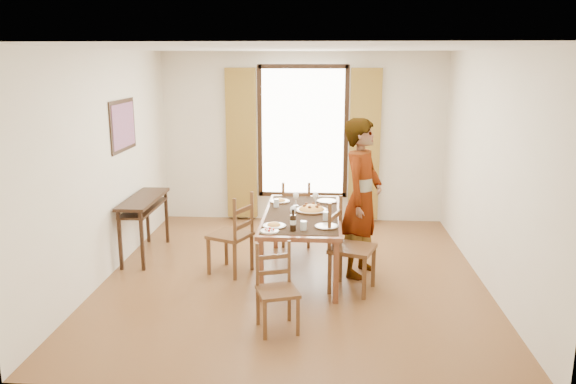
# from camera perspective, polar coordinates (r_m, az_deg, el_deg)

# --- Properties ---
(ground) EXTENTS (5.00, 5.00, 0.00)m
(ground) POSITION_cam_1_polar(r_m,az_deg,el_deg) (6.94, 0.59, -8.46)
(ground) COLOR brown
(ground) RESTS_ON ground
(room_shell) EXTENTS (4.60, 5.10, 2.74)m
(room_shell) POSITION_cam_1_polar(r_m,az_deg,el_deg) (6.66, 0.64, 4.38)
(room_shell) COLOR white
(room_shell) RESTS_ON ground
(console_table) EXTENTS (0.38, 1.20, 0.80)m
(console_table) POSITION_cam_1_polar(r_m,az_deg,el_deg) (7.67, -14.46, -1.39)
(console_table) COLOR black
(console_table) RESTS_ON ground
(dining_table) EXTENTS (0.93, 1.90, 0.76)m
(dining_table) POSITION_cam_1_polar(r_m,az_deg,el_deg) (6.84, 1.44, -2.68)
(dining_table) COLOR brown
(dining_table) RESTS_ON ground
(chair_west) EXTENTS (0.59, 0.59, 1.01)m
(chair_west) POSITION_cam_1_polar(r_m,az_deg,el_deg) (6.91, -5.65, -4.50)
(chair_west) COLOR brown
(chair_west) RESTS_ON ground
(chair_north) EXTENTS (0.43, 0.43, 0.94)m
(chair_north) POSITION_cam_1_polar(r_m,az_deg,el_deg) (7.93, 0.83, -2.34)
(chair_north) COLOR brown
(chair_north) RESTS_ON ground
(chair_south) EXTENTS (0.47, 0.47, 0.85)m
(chair_south) POSITION_cam_1_polar(r_m,az_deg,el_deg) (5.51, -1.14, -10.02)
(chair_south) COLOR brown
(chair_south) RESTS_ON ground
(chair_east) EXTENTS (0.59, 0.59, 1.05)m
(chair_east) POSITION_cam_1_polar(r_m,az_deg,el_deg) (6.41, 6.22, -5.77)
(chair_east) COLOR brown
(chair_east) RESTS_ON ground
(man) EXTENTS (1.03, 0.96, 1.91)m
(man) POSITION_cam_1_polar(r_m,az_deg,el_deg) (6.78, 7.52, -0.62)
(man) COLOR #93979B
(man) RESTS_ON ground
(plate_sw) EXTENTS (0.27, 0.27, 0.05)m
(plate_sw) POSITION_cam_1_polar(r_m,az_deg,el_deg) (6.27, -1.44, -3.31)
(plate_sw) COLOR silver
(plate_sw) RESTS_ON dining_table
(plate_se) EXTENTS (0.27, 0.27, 0.05)m
(plate_se) POSITION_cam_1_polar(r_m,az_deg,el_deg) (6.26, 3.96, -3.37)
(plate_se) COLOR silver
(plate_se) RESTS_ON dining_table
(plate_nw) EXTENTS (0.27, 0.27, 0.05)m
(plate_nw) POSITION_cam_1_polar(r_m,az_deg,el_deg) (7.34, -0.86, -0.82)
(plate_nw) COLOR silver
(plate_nw) RESTS_ON dining_table
(plate_ne) EXTENTS (0.27, 0.27, 0.05)m
(plate_ne) POSITION_cam_1_polar(r_m,az_deg,el_deg) (7.37, 3.97, -0.80)
(plate_ne) COLOR silver
(plate_ne) RESTS_ON dining_table
(pasta_platter) EXTENTS (0.40, 0.40, 0.10)m
(pasta_platter) POSITION_cam_1_polar(r_m,az_deg,el_deg) (6.89, 2.41, -1.58)
(pasta_platter) COLOR #BB5F18
(pasta_platter) RESTS_ON dining_table
(caprese_plate) EXTENTS (0.20, 0.20, 0.04)m
(caprese_plate) POSITION_cam_1_polar(r_m,az_deg,el_deg) (6.09, -1.90, -3.87)
(caprese_plate) COLOR silver
(caprese_plate) RESTS_ON dining_table
(wine_glass_a) EXTENTS (0.08, 0.08, 0.18)m
(wine_glass_a) POSITION_cam_1_polar(r_m,az_deg,el_deg) (6.46, 0.52, -2.19)
(wine_glass_a) COLOR white
(wine_glass_a) RESTS_ON dining_table
(wine_glass_b) EXTENTS (0.08, 0.08, 0.18)m
(wine_glass_b) POSITION_cam_1_polar(r_m,az_deg,el_deg) (7.14, 2.82, -0.71)
(wine_glass_b) COLOR white
(wine_glass_b) RESTS_ON dining_table
(wine_glass_c) EXTENTS (0.08, 0.08, 0.18)m
(wine_glass_c) POSITION_cam_1_polar(r_m,az_deg,el_deg) (7.13, 0.81, -0.71)
(wine_glass_c) COLOR white
(wine_glass_c) RESTS_ON dining_table
(tumbler_a) EXTENTS (0.07, 0.07, 0.10)m
(tumbler_a) POSITION_cam_1_polar(r_m,az_deg,el_deg) (6.53, 3.88, -2.45)
(tumbler_a) COLOR silver
(tumbler_a) RESTS_ON dining_table
(tumbler_b) EXTENTS (0.07, 0.07, 0.10)m
(tumbler_b) POSITION_cam_1_polar(r_m,az_deg,el_deg) (7.10, -1.20, -1.13)
(tumbler_b) COLOR silver
(tumbler_b) RESTS_ON dining_table
(tumbler_c) EXTENTS (0.07, 0.07, 0.10)m
(tumbler_c) POSITION_cam_1_polar(r_m,az_deg,el_deg) (6.15, 1.58, -3.42)
(tumbler_c) COLOR silver
(tumbler_c) RESTS_ON dining_table
(wine_bottle) EXTENTS (0.07, 0.07, 0.25)m
(wine_bottle) POSITION_cam_1_polar(r_m,az_deg,el_deg) (6.09, 0.52, -2.86)
(wine_bottle) COLOR black
(wine_bottle) RESTS_ON dining_table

